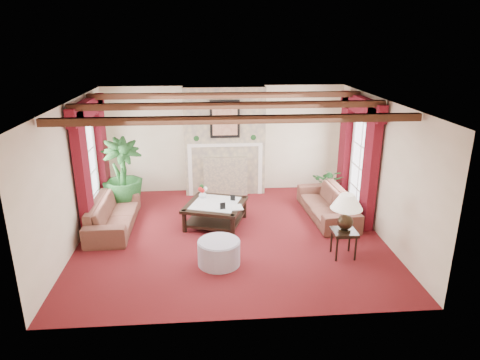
{
  "coord_description": "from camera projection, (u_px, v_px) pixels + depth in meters",
  "views": [
    {
      "loc": [
        -0.44,
        -7.89,
        3.87
      ],
      "look_at": [
        0.21,
        0.4,
        1.04
      ],
      "focal_mm": 32.0,
      "sensor_mm": 36.0,
      "label": 1
    }
  ],
  "objects": [
    {
      "name": "ceiling_beams",
      "position": [
        230.0,
        105.0,
        7.88
      ],
      "size": [
        6.0,
        3.0,
        0.12
      ],
      "primitive_type": null,
      "color": "#361D11",
      "rests_on": "ceiling"
    },
    {
      "name": "curtains_right",
      "position": [
        362.0,
        101.0,
        9.06
      ],
      "size": [
        0.2,
        2.4,
        2.55
      ],
      "primitive_type": null,
      "color": "#4D0A15",
      "rests_on": "ground"
    },
    {
      "name": "small_plant",
      "position": [
        328.0,
        188.0,
        10.46
      ],
      "size": [
        1.44,
        1.46,
        0.66
      ],
      "primitive_type": "imported",
      "rotation": [
        0.0,
        0.0,
        -0.47
      ],
      "color": "black",
      "rests_on": "ground"
    },
    {
      "name": "potted_palm",
      "position": [
        124.0,
        189.0,
        9.97
      ],
      "size": [
        2.34,
        2.44,
        0.93
      ],
      "primitive_type": "imported",
      "rotation": [
        0.0,
        0.0,
        0.51
      ],
      "color": "black",
      "rests_on": "ground"
    },
    {
      "name": "curtains_left",
      "position": [
        86.0,
        104.0,
        8.64
      ],
      "size": [
        0.2,
        2.4,
        2.55
      ],
      "primitive_type": null,
      "color": "#4D0A15",
      "rests_on": "ground"
    },
    {
      "name": "back_wall",
      "position": [
        224.0,
        139.0,
        10.89
      ],
      "size": [
        6.0,
        0.02,
        2.7
      ],
      "primitive_type": "cube",
      "color": "beige",
      "rests_on": "ground"
    },
    {
      "name": "photo_frame_b",
      "position": [
        233.0,
        198.0,
        9.18
      ],
      "size": [
        0.11,
        0.05,
        0.14
      ],
      "primitive_type": null,
      "rotation": [
        0.0,
        0.0,
        -0.3
      ],
      "color": "black",
      "rests_on": "coffee_table"
    },
    {
      "name": "book",
      "position": [
        231.0,
        201.0,
        8.75
      ],
      "size": [
        0.24,
        0.08,
        0.32
      ],
      "primitive_type": "imported",
      "rotation": [
        0.0,
        0.0,
        0.12
      ],
      "color": "black",
      "rests_on": "coffee_table"
    },
    {
      "name": "coffee_table",
      "position": [
        215.0,
        214.0,
        9.15
      ],
      "size": [
        1.49,
        1.49,
        0.48
      ],
      "primitive_type": null,
      "rotation": [
        0.0,
        0.0,
        -0.32
      ],
      "color": "black",
      "rests_on": "ground"
    },
    {
      "name": "french_door_left",
      "position": [
        83.0,
        125.0,
        8.76
      ],
      "size": [
        0.1,
        1.1,
        2.16
      ],
      "primitive_type": null,
      "color": "white",
      "rests_on": "ground"
    },
    {
      "name": "floor",
      "position": [
        231.0,
        235.0,
        8.73
      ],
      "size": [
        6.0,
        6.0,
        0.0
      ],
      "primitive_type": "plane",
      "color": "#4E0D14",
      "rests_on": "ground"
    },
    {
      "name": "left_wall",
      "position": [
        72.0,
        176.0,
        8.07
      ],
      "size": [
        0.02,
        5.5,
        2.7
      ],
      "primitive_type": "cube",
      "color": "beige",
      "rests_on": "ground"
    },
    {
      "name": "ceiling",
      "position": [
        230.0,
        102.0,
        7.86
      ],
      "size": [
        6.0,
        6.0,
        0.0
      ],
      "primitive_type": "plane",
      "rotation": [
        3.14,
        0.0,
        0.0
      ],
      "color": "white",
      "rests_on": "floor"
    },
    {
      "name": "sofa_right",
      "position": [
        328.0,
        199.0,
        9.48
      ],
      "size": [
        2.18,
        0.86,
        0.82
      ],
      "primitive_type": "imported",
      "rotation": [
        0.0,
        0.0,
        -1.51
      ],
      "color": "#330E16",
      "rests_on": "ground"
    },
    {
      "name": "fireplace",
      "position": [
        224.0,
        86.0,
        10.27
      ],
      "size": [
        2.0,
        0.52,
        2.7
      ],
      "primitive_type": null,
      "color": "tan",
      "rests_on": "ground"
    },
    {
      "name": "french_door_right",
      "position": [
        365.0,
        120.0,
        9.21
      ],
      "size": [
        0.1,
        1.1,
        2.16
      ],
      "primitive_type": null,
      "color": "white",
      "rests_on": "ground"
    },
    {
      "name": "side_table",
      "position": [
        343.0,
        243.0,
        7.82
      ],
      "size": [
        0.54,
        0.54,
        0.51
      ],
      "primitive_type": null,
      "rotation": [
        0.0,
        0.0,
        0.29
      ],
      "color": "black",
      "rests_on": "ground"
    },
    {
      "name": "table_lamp",
      "position": [
        346.0,
        212.0,
        7.62
      ],
      "size": [
        0.57,
        0.57,
        0.72
      ],
      "primitive_type": null,
      "color": "black",
      "rests_on": "side_table"
    },
    {
      "name": "sofa_left",
      "position": [
        113.0,
        209.0,
        8.94
      ],
      "size": [
        2.12,
        0.65,
        0.83
      ],
      "primitive_type": "imported",
      "rotation": [
        0.0,
        0.0,
        1.58
      ],
      "color": "#330E16",
      "rests_on": "ground"
    },
    {
      "name": "flower_vase",
      "position": [
        203.0,
        194.0,
        9.35
      ],
      "size": [
        0.19,
        0.2,
        0.17
      ],
      "primitive_type": "imported",
      "rotation": [
        0.0,
        0.0,
        -0.06
      ],
      "color": "silver",
      "rests_on": "coffee_table"
    },
    {
      "name": "photo_frame_a",
      "position": [
        223.0,
        206.0,
        8.73
      ],
      "size": [
        0.11,
        0.05,
        0.15
      ],
      "primitive_type": null,
      "rotation": [
        0.0,
        0.0,
        0.28
      ],
      "color": "black",
      "rests_on": "coffee_table"
    },
    {
      "name": "right_wall",
      "position": [
        381.0,
        168.0,
        8.52
      ],
      "size": [
        0.02,
        5.5,
        2.7
      ],
      "primitive_type": "cube",
      "color": "beige",
      "rests_on": "ground"
    },
    {
      "name": "ottoman",
      "position": [
        219.0,
        253.0,
        7.56
      ],
      "size": [
        0.75,
        0.75,
        0.44
      ],
      "primitive_type": "cylinder",
      "color": "#9C94A8",
      "rests_on": "ground"
    }
  ]
}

